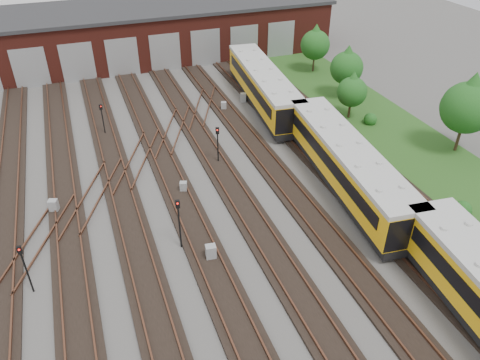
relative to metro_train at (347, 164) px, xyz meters
name	(u,v)px	position (x,y,z in m)	size (l,w,h in m)	color
ground	(242,259)	(-10.00, -4.68, -2.11)	(120.00, 120.00, 0.00)	#44423F
track_network	(236,253)	(-10.17, -4.09, -2.00)	(30.40, 70.00, 0.33)	black
maintenance_shed	(130,33)	(-10.01, 35.29, 1.10)	(51.00, 12.50, 6.35)	#591E16
grass_verge	(399,137)	(9.00, 5.32, -2.08)	(8.00, 55.00, 0.05)	#214C19
metro_train	(347,164)	(0.00, 0.00, 0.00)	(4.76, 48.99, 3.47)	black
signal_mast_0	(24,264)	(-22.22, -2.99, 0.07)	(0.26, 0.24, 3.43)	black
signal_mast_1	(179,218)	(-13.27, -2.23, 0.25)	(0.30, 0.28, 3.71)	black
signal_mast_2	(102,115)	(-15.99, 15.14, -0.19)	(0.28, 0.26, 2.98)	black
signal_mast_3	(218,140)	(-7.80, 6.84, -0.01)	(0.32, 0.31, 3.25)	black
relay_cabinet_0	(54,206)	(-20.77, 4.49, -1.60)	(0.61, 0.51, 1.01)	#929597
relay_cabinet_1	(183,187)	(-11.56, 3.73, -1.67)	(0.52, 0.43, 0.87)	#929597
relay_cabinet_2	(211,252)	(-11.81, -3.96, -1.57)	(0.64, 0.53, 1.06)	#929597
relay_cabinet_3	(243,98)	(-1.55, 17.54, -1.64)	(0.56, 0.47, 0.94)	#929597
relay_cabinet_4	(224,106)	(-4.12, 16.32, -1.67)	(0.53, 0.44, 0.88)	#929597
tree_0	(315,41)	(9.45, 22.92, 1.52)	(3.40, 3.40, 5.64)	#372919
tree_1	(347,64)	(8.92, 15.04, 1.50)	(3.38, 3.38, 5.61)	#372919
tree_2	(469,102)	(12.03, 1.62, 2.46)	(4.28, 4.28, 7.10)	#372919
tree_3	(352,88)	(6.80, 10.45, 0.92)	(2.85, 2.85, 4.72)	#372919
bush_0	(463,208)	(6.00, -5.81, -1.45)	(1.30, 1.30, 1.30)	#154A15
bush_1	(371,118)	(8.00, 8.58, -1.48)	(1.25, 1.25, 1.25)	#154A15
bush_2	(346,75)	(11.65, 19.06, -1.51)	(1.18, 1.18, 1.18)	#154A15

